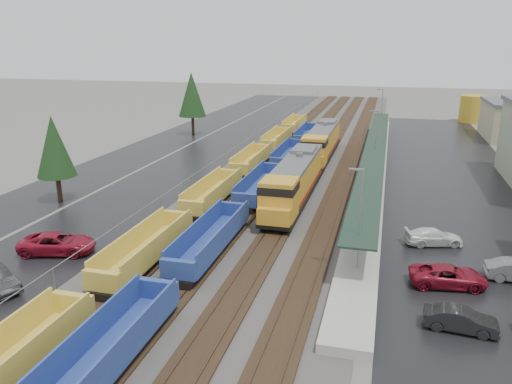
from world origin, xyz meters
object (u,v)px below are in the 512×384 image
parked_car_east_c (434,237)px  locomotive_lead (294,181)px  locomotive_trail (322,142)px  well_string_blue (240,209)px  parked_car_east_a (461,320)px  parked_car_east_b (448,276)px  storage_tank (473,109)px  parked_car_west_c (57,243)px  well_string_yellow (213,193)px

parked_car_east_c → locomotive_lead: bearing=43.8°
locomotive_trail → well_string_blue: size_ratio=0.22×
well_string_blue → parked_car_east_a: well_string_blue is taller
parked_car_east_b → storage_tank: bearing=-16.6°
locomotive_lead → well_string_blue: size_ratio=0.22×
locomotive_lead → parked_car_east_b: size_ratio=3.98×
locomotive_trail → parked_car_east_c: bearing=-65.3°
parked_car_east_c → locomotive_trail: bearing=8.6°
locomotive_lead → parked_car_west_c: locomotive_lead is taller
locomotive_trail → parked_car_east_b: (13.60, -35.97, -1.76)m
parked_car_east_a → parked_car_east_b: parked_car_east_b is taller
parked_car_east_b → parked_car_east_c: (-0.44, 7.34, -0.04)m
parked_car_east_a → well_string_yellow: bearing=54.3°
locomotive_lead → storage_tank: (25.62, 63.23, 0.25)m
well_string_blue → parked_car_west_c: 16.10m
well_string_yellow → well_string_blue: size_ratio=1.11×
well_string_blue → parked_car_east_b: bearing=-26.9°
parked_car_east_a → locomotive_trail: bearing=22.9°
well_string_blue → parked_car_east_a: 23.00m
locomotive_lead → locomotive_trail: 21.00m
locomotive_lead → parked_car_east_a: locomotive_lead is taller
locomotive_trail → well_string_blue: (-4.00, -27.05, -1.33)m
well_string_blue → locomotive_trail: bearing=81.6°
parked_car_east_a → storage_tank: bearing=-3.4°
locomotive_trail → parked_car_east_c: locomotive_trail is taller
well_string_blue → parked_car_east_a: size_ratio=22.07×
well_string_blue → parked_car_east_c: (17.16, -1.59, -0.46)m
storage_tank → parked_car_west_c: (-41.35, -80.30, -1.92)m
storage_tank → locomotive_lead: bearing=-112.1°
parked_car_west_c → storage_tank: bearing=-42.3°
storage_tank → well_string_blue: bearing=-113.1°
parked_car_east_a → parked_car_east_b: size_ratio=0.81×
well_string_blue → parked_car_east_b: 19.74m
parked_car_west_c → parked_car_east_b: parked_car_west_c is taller
locomotive_lead → parked_car_east_c: bearing=-30.1°
storage_tank → parked_car_east_a: size_ratio=1.31×
well_string_yellow → storage_tank: bearing=62.8°
storage_tank → parked_car_east_b: storage_tank is taller
well_string_yellow → parked_car_west_c: 16.80m
locomotive_lead → parked_car_east_a: bearing=-56.4°
well_string_yellow → parked_car_west_c: (-7.73, -14.91, -0.33)m
locomotive_trail → parked_car_east_a: 43.92m
locomotive_lead → parked_car_east_b: (13.60, -14.97, -1.76)m
locomotive_trail → parked_car_east_a: size_ratio=4.92×
locomotive_lead → well_string_yellow: bearing=-164.9°
parked_car_east_a → parked_car_east_c: size_ratio=0.90×
parked_car_east_a → parked_car_east_c: (-0.58, 13.04, -0.01)m
well_string_yellow → parked_car_east_a: 28.56m
parked_car_east_a → parked_car_east_b: 5.70m
storage_tank → parked_car_east_c: storage_tank is taller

